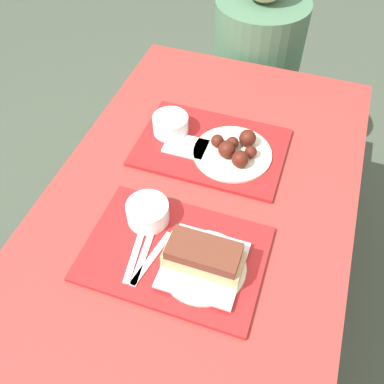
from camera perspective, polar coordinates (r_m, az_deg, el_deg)
The scene contains 15 objects.
ground_plane at distance 1.85m, azimuth 0.44°, elevation -16.53°, with size 12.00×12.00×0.00m, color #424C3D.
picnic_table at distance 1.27m, azimuth 0.62°, elevation -4.51°, with size 0.85×1.42×0.78m.
picnic_bench_far at distance 2.12m, azimuth 8.70°, elevation 10.43°, with size 0.80×0.28×0.44m.
tray_near at distance 1.08m, azimuth -2.46°, elevation -8.14°, with size 0.45×0.31×0.01m.
tray_far at distance 1.32m, azimuth 2.57°, elevation 6.01°, with size 0.45×0.31×0.01m.
bowl_coleslaw_near at distance 1.11m, azimuth -5.93°, elevation -2.60°, with size 0.11×0.11×0.06m.
brisket_sandwich_plate at distance 1.02m, azimuth 1.55°, elevation -9.04°, with size 0.21×0.21×0.09m.
plastic_fork_near at distance 1.07m, azimuth -6.49°, elevation -8.42°, with size 0.03×0.17×0.00m.
plastic_knife_near at distance 1.07m, azimuth -5.40°, elevation -8.76°, with size 0.05×0.17×0.00m.
plastic_spoon_near at distance 1.08m, azimuth -7.57°, elevation -8.08°, with size 0.04×0.17×0.00m.
condiment_packet at distance 1.11m, azimuth -0.76°, elevation -5.13°, with size 0.04×0.03×0.01m.
bowl_coleslaw_far at distance 1.35m, azimuth -2.88°, elevation 9.10°, with size 0.11×0.11×0.06m.
wings_plate_far at distance 1.28m, azimuth 5.70°, elevation 5.60°, with size 0.24×0.24×0.06m.
napkin_far at distance 1.31m, azimuth -0.83°, elevation 6.15°, with size 0.13×0.09×0.01m.
person_seated_across at distance 1.93m, azimuth 8.73°, elevation 18.26°, with size 0.38×0.38×0.65m.
Camera 1 is at (0.23, -0.70, 1.70)m, focal length 40.00 mm.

